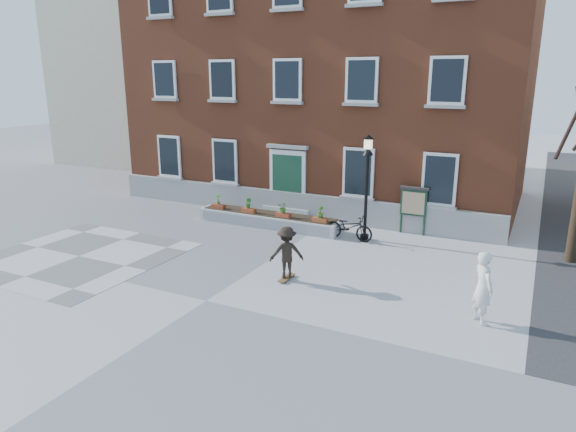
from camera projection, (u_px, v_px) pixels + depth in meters
The scene contains 10 objects.
ground at pixel (206, 301), 14.07m from camera, with size 100.00×100.00×0.00m, color #A0A0A3.
checker_patch at pixel (79, 256), 17.54m from camera, with size 6.00×6.00×0.01m, color slate.
distant_building at pixel (160, 68), 37.39m from camera, with size 10.00×12.00×13.00m, color beige.
bicycle at pixel (349, 227), 19.21m from camera, with size 0.66×1.89×0.99m, color black.
bystander at pixel (483, 288), 12.62m from camera, with size 0.68×0.45×1.86m, color silver.
brick_building at pixel (334, 69), 25.31m from camera, with size 18.40×10.85×12.60m.
planter_assembly at pixel (269, 219), 21.03m from camera, with size 6.20×1.12×1.15m.
lamp_post at pixel (367, 173), 18.69m from camera, with size 0.40×0.40×3.93m.
notice_board at pixel (414, 203), 19.69m from camera, with size 1.10×0.16×1.87m.
skateboarder at pixel (287, 253), 15.32m from camera, with size 1.18×1.06×1.67m.
Camera 1 is at (7.84, -10.56, 5.97)m, focal length 32.00 mm.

